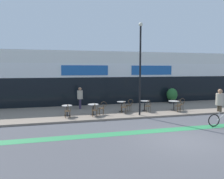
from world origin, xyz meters
The scene contains 21 objects.
ground_plane centered at (0.00, 0.00, 0.00)m, with size 120.00×120.00×0.00m, color #4C4C51.
sidewalk_slab centered at (0.00, 7.25, 0.06)m, with size 40.00×5.50×0.12m, color gray.
storefront_facade centered at (0.00, 11.96, 2.38)m, with size 40.00×4.06×4.77m.
bike_lane_stripe centered at (0.00, 1.67, 0.00)m, with size 36.00×0.70×0.01m, color #2D844C.
bistro_table_0 centered at (-4.83, 6.01, 0.63)m, with size 0.68×0.68×0.71m.
bistro_table_1 centered at (-3.09, 5.88, 0.65)m, with size 0.72×0.72×0.74m.
bistro_table_2 centered at (-0.92, 6.47, 0.65)m, with size 0.63×0.63×0.75m.
bistro_table_3 centered at (0.89, 6.44, 0.65)m, with size 0.64×0.64×0.75m.
bistro_table_4 centered at (3.04, 5.95, 0.64)m, with size 0.79×0.79×0.72m.
cafe_chair_0_near centered at (-4.82, 5.39, 0.64)m, with size 0.44×0.59×0.90m.
cafe_chair_1_near centered at (-3.10, 5.25, 0.64)m, with size 0.43×0.59×0.90m.
cafe_chair_1_side centered at (-2.47, 5.87, 0.64)m, with size 0.59×0.44×0.90m.
cafe_chair_2_near centered at (-0.93, 5.85, 0.64)m, with size 0.44×0.59×0.90m.
cafe_chair_2_side centered at (-0.30, 6.48, 0.64)m, with size 0.59×0.43×0.90m.
cafe_chair_3_near centered at (0.89, 5.82, 0.64)m, with size 0.41×0.58×0.90m.
cafe_chair_4_near centered at (3.05, 5.33, 0.64)m, with size 0.45×0.60×0.90m.
cafe_chair_4_side centered at (3.66, 5.95, 0.64)m, with size 0.58×0.42×0.90m.
planter_pot centered at (4.82, 9.32, 0.83)m, with size 0.97×0.97×1.35m.
lamp_post centered at (-0.05, 5.08, 3.61)m, with size 0.26×0.26×6.14m.
cyclist_0 centered at (3.41, 1.62, 1.20)m, with size 1.81×0.52×2.12m.
pedestrian_near_end centered at (-3.69, 8.50, 1.12)m, with size 0.48×0.48×1.69m.
Camera 1 is at (-5.54, -8.55, 3.23)m, focal length 35.00 mm.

